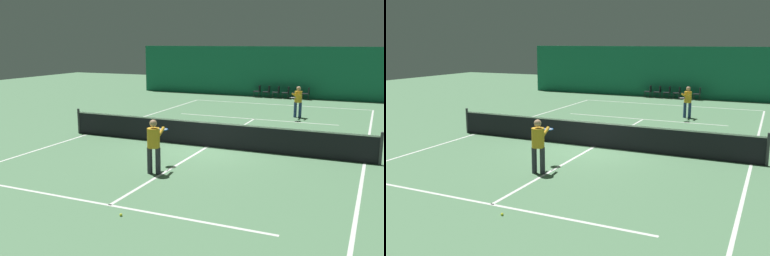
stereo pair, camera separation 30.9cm
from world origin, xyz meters
The scene contains 18 objects.
ground_plane centered at (0.00, 0.00, 0.00)m, with size 60.00×60.00×0.00m, color #56845B.
backdrop_curtain centered at (0.00, 15.52, 1.78)m, with size 23.00×0.12×3.55m.
court_line_baseline_far centered at (0.00, 11.90, 0.00)m, with size 11.00×0.10×0.00m.
court_line_service_far centered at (0.00, 6.40, 0.00)m, with size 8.25×0.10×0.00m.
court_line_service_near centered at (0.00, -6.40, 0.00)m, with size 8.25×0.10×0.00m.
court_line_sideline_left centered at (-5.50, 0.00, 0.00)m, with size 0.10×23.80×0.00m.
court_line_sideline_right centered at (5.50, 0.00, 0.00)m, with size 0.10×23.80×0.00m.
court_line_centre centered at (0.00, 0.00, 0.00)m, with size 0.10×12.80×0.00m.
tennis_net centered at (0.00, 0.00, 0.51)m, with size 12.00×0.10×1.07m.
player_near centered at (-0.24, -3.70, 0.96)m, with size 0.61×1.38×1.65m.
player_far centered at (1.93, 7.72, 0.95)m, with size 0.49×1.36×1.63m.
courtside_chair_0 centered at (-2.15, 14.97, 0.49)m, with size 0.44×0.44×0.84m.
courtside_chair_1 centered at (-1.47, 14.97, 0.49)m, with size 0.44×0.44×0.84m.
courtside_chair_2 centered at (-0.79, 14.97, 0.49)m, with size 0.44×0.44×0.84m.
courtside_chair_3 centered at (-0.11, 14.97, 0.49)m, with size 0.44×0.44×0.84m.
courtside_chair_4 centered at (0.57, 14.97, 0.49)m, with size 0.44×0.44×0.84m.
courtside_chair_5 centered at (1.25, 14.97, 0.49)m, with size 0.44×0.44×0.84m.
tennis_ball centered at (0.62, -6.85, 0.03)m, with size 0.07×0.07×0.07m.
Camera 2 is at (6.05, -14.39, 3.88)m, focal length 40.00 mm.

